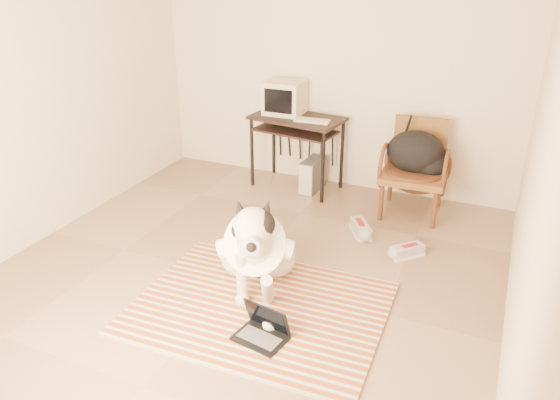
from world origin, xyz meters
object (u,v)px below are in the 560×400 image
Objects in this scene: rattan_chair at (415,168)px; computer_desk at (297,127)px; dog at (257,248)px; pc_tower at (312,175)px; laptop at (263,329)px; crt_monitor at (285,97)px; backpack at (418,154)px.

computer_desk is at bearing 175.38° from rattan_chair.
dog is 2.01m from pc_tower.
laptop is 2.95m from crt_monitor.
backpack is (1.33, -0.11, -0.07)m from computer_desk.
crt_monitor reaches higher than laptop.
laptop is 0.63× the size of backpack.
computer_desk is at bearing 107.25° from laptop.
crt_monitor is 0.90m from pc_tower.
dog is at bearing -114.28° from backpack.
crt_monitor is at bearing 107.50° from dog.
backpack is (0.54, 2.43, 0.54)m from laptop.
crt_monitor is at bearing 172.29° from backpack.
rattan_chair is (1.31, -0.11, -0.23)m from computer_desk.
laptop is (0.31, -0.55, -0.28)m from dog.
dog reaches higher than computer_desk.
backpack is at bearing -7.71° from crt_monitor.
computer_desk is 2.63× the size of pc_tower.
laptop is 0.97× the size of pc_tower.
crt_monitor is (-0.18, 0.09, 0.29)m from computer_desk.
computer_desk is 1.34m from rattan_chair.
rattan_chair reaches higher than laptop.
dog is at bearing -113.79° from rattan_chair.
dog reaches higher than pc_tower.
dog reaches higher than laptop.
dog is 2.08m from backpack.
computer_desk is (-0.79, 2.55, 0.61)m from laptop.
dog is at bearing -72.50° from crt_monitor.
crt_monitor reaches higher than rattan_chair.
pc_tower is at bearing 175.02° from rattan_chair.
dog is 2.07m from rattan_chair.
computer_desk is 1.11× the size of rattan_chair.
rattan_chair is (1.49, -0.20, -0.52)m from crt_monitor.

